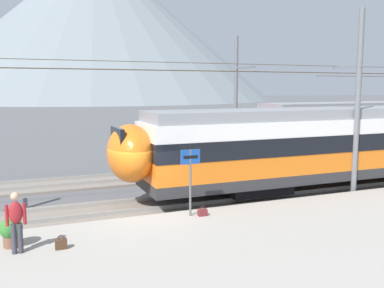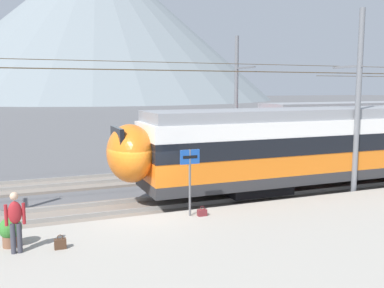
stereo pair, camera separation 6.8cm
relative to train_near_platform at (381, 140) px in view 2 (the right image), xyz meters
The scene contains 13 objects.
ground_plane 12.70m from the train_near_platform, behind, with size 400.00×400.00×0.00m, color #565659.
platform_slab 13.78m from the train_near_platform, 155.88° to the right, with size 120.00×7.39×0.35m, color #A39E93.
track_near 12.62m from the train_near_platform, behind, with size 120.00×3.00×0.28m.
track_far 13.77m from the train_near_platform, 156.14° to the left, with size 120.00×3.00×0.28m.
train_near_platform is the anchor object (origin of this frame).
catenary_mast_mid 3.86m from the train_near_platform, 154.90° to the right, with size 47.86×1.82×8.10m.
catenary_mast_far_side 8.70m from the train_near_platform, 119.21° to the left, with size 47.86×2.37×7.89m.
platform_sign 11.46m from the train_near_platform, 167.24° to the right, with size 0.70×0.08×2.33m.
passenger_walking 17.26m from the train_near_platform, 166.72° to the right, with size 0.53×0.22×1.69m.
handbag_beside_passenger 16.27m from the train_near_platform, 165.43° to the right, with size 0.32×0.18×0.41m.
handbag_near_sign 11.26m from the train_near_platform, 165.93° to the right, with size 0.32×0.18×0.36m.
potted_plant_platform_edge 17.31m from the train_near_platform, 168.73° to the right, with size 0.62×0.62×0.84m.
mountain_central_peak 161.63m from the train_near_platform, 85.23° to the left, with size 136.12×136.12×59.20m, color slate.
Camera 2 is at (-4.03, -14.77, 4.80)m, focal length 40.03 mm.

